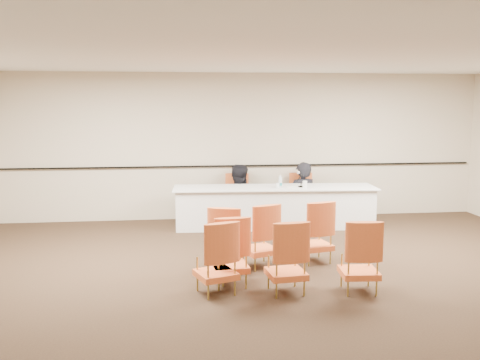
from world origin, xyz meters
name	(u,v)px	position (x,y,z in m)	size (l,w,h in m)	color
floor	(280,278)	(0.00, 0.00, 0.00)	(10.00, 10.00, 0.00)	black
ceiling	(282,55)	(0.00, 0.00, 3.00)	(10.00, 10.00, 0.00)	silver
wall_back	(243,146)	(0.00, 4.00, 1.50)	(10.00, 0.04, 3.00)	#C2AE98
wall_rail	(244,166)	(0.00, 3.96, 1.10)	(9.80, 0.04, 0.03)	black
panel_table	(275,207)	(0.49, 3.08, 0.39)	(3.90, 0.90, 0.78)	silver
panelist_main	(302,204)	(1.17, 3.61, 0.34)	(0.63, 0.41, 1.71)	black
panelist_main_chair	(302,197)	(1.17, 3.61, 0.47)	(0.50, 0.50, 0.95)	#AF541F
panelist_second	(238,207)	(-0.16, 3.69, 0.29)	(0.84, 0.66, 1.74)	black
panelist_second_chair	(238,198)	(-0.16, 3.69, 0.47)	(0.50, 0.50, 0.95)	#AF541F
papers	(294,187)	(0.87, 3.06, 0.78)	(0.30, 0.22, 0.00)	white
microphone	(301,179)	(0.99, 3.01, 0.93)	(0.11, 0.21, 0.30)	black
water_bottle	(280,181)	(0.58, 2.99, 0.90)	(0.07, 0.07, 0.24)	teal
drinking_glass	(278,185)	(0.53, 2.94, 0.83)	(0.06, 0.06, 0.10)	silver
coffee_cup	(305,185)	(1.04, 2.88, 0.85)	(0.09, 0.09, 0.14)	silver
aud_chair_front_left	(227,238)	(-0.68, 0.45, 0.47)	(0.50, 0.50, 0.95)	#AF541F
aud_chair_front_mid	(260,235)	(-0.19, 0.58, 0.47)	(0.50, 0.50, 0.95)	#AF541F
aud_chair_front_right	(314,231)	(0.66, 0.71, 0.47)	(0.50, 0.50, 0.95)	#AF541F
aud_chair_back_left	(216,257)	(-0.92, -0.47, 0.47)	(0.50, 0.50, 0.95)	#AF541F
aud_chair_back_mid	(286,256)	(-0.03, -0.55, 0.47)	(0.50, 0.50, 0.95)	#AF541F
aud_chair_back_right	(359,255)	(0.90, -0.61, 0.47)	(0.50, 0.50, 0.95)	#AF541F
aud_chair_extra	(230,250)	(-0.71, -0.18, 0.47)	(0.50, 0.50, 0.95)	#AF541F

